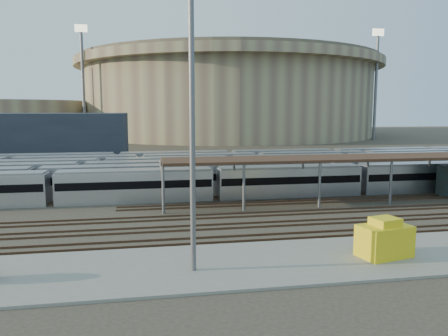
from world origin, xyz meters
TOP-DOWN VIEW (x-y plane):
  - ground at (0.00, 0.00)m, footprint 420.00×420.00m
  - apron at (-5.00, -15.00)m, footprint 50.00×9.00m
  - subway_trains at (1.67, 18.50)m, footprint 124.34×23.90m
  - inspection_shed at (22.00, 4.00)m, footprint 60.30×6.00m
  - empty_tracks at (0.00, -5.00)m, footprint 170.00×9.62m
  - stadium at (25.00, 140.00)m, footprint 124.00×124.00m
  - secondary_arena at (-60.00, 130.00)m, footprint 56.00×56.00m
  - service_building at (-35.00, 55.00)m, footprint 42.00×20.00m
  - floodlight_0 at (-30.00, 110.00)m, footprint 4.00×1.00m
  - floodlight_2 at (70.00, 100.00)m, footprint 4.00×1.00m
  - floodlight_3 at (-10.00, 160.00)m, footprint 4.00×1.00m
  - yard_light_pole at (-6.69, -15.84)m, footprint 0.81×0.36m
  - yellow_equipment at (7.24, -15.50)m, footprint 4.08×3.06m

SIDE VIEW (x-z plane):
  - ground at x=0.00m, z-range 0.00..0.00m
  - empty_tracks at x=0.00m, z-range 0.00..0.18m
  - apron at x=-5.00m, z-range 0.00..0.20m
  - yellow_equipment at x=7.24m, z-range 0.20..2.49m
  - subway_trains at x=1.67m, z-range 0.00..3.60m
  - inspection_shed at x=22.00m, z-range 2.33..7.63m
  - service_building at x=-35.00m, z-range 0.00..10.00m
  - secondary_arena at x=-60.00m, z-range 0.00..14.00m
  - yard_light_pole at x=-6.69m, z-range 0.28..20.03m
  - stadium at x=25.00m, z-range 0.22..32.72m
  - floodlight_0 at x=-30.00m, z-range 1.45..39.85m
  - floodlight_2 at x=70.00m, z-range 1.45..39.85m
  - floodlight_3 at x=-10.00m, z-range 1.45..39.85m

